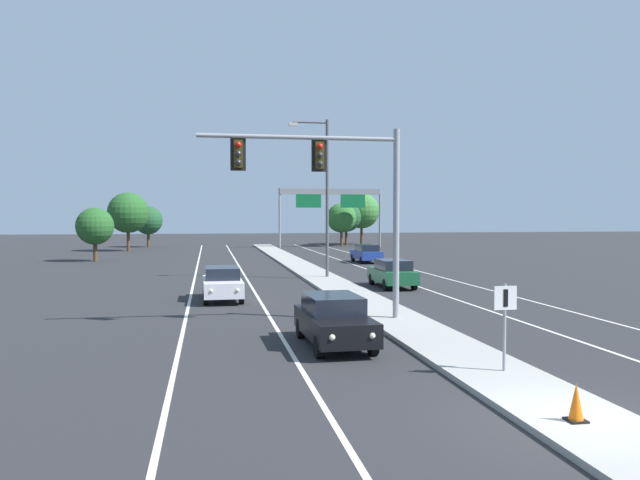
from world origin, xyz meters
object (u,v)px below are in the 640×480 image
at_px(median_sign_post, 505,314).
at_px(tree_far_right_c, 346,217).
at_px(street_lamp_median, 324,188).
at_px(traffic_cone_median_nose, 576,403).
at_px(car_receding_green, 392,273).
at_px(tree_far_right_a, 341,218).
at_px(car_receding_blue, 366,253).
at_px(tree_far_right_b, 362,211).
at_px(tree_far_left_a, 95,226).
at_px(car_oncoming_black, 334,320).
at_px(overhead_signal_mast, 335,182).
at_px(car_oncoming_white, 222,283).
at_px(highway_sign_gantry, 331,199).
at_px(tree_far_left_c, 148,220).
at_px(tree_far_left_b, 128,213).

distance_m(median_sign_post, tree_far_right_c, 69.38).
height_order(street_lamp_median, traffic_cone_median_nose, street_lamp_median).
bearing_deg(car_receding_green, tree_far_right_a, 81.30).
distance_m(street_lamp_median, car_receding_blue, 15.15).
height_order(tree_far_right_b, tree_far_right_c, tree_far_right_b).
bearing_deg(tree_far_left_a, tree_far_right_c, 41.77).
relative_size(car_oncoming_black, car_receding_blue, 1.00).
height_order(overhead_signal_mast, street_lamp_median, street_lamp_median).
bearing_deg(tree_far_left_a, tree_far_right_a, 40.28).
bearing_deg(traffic_cone_median_nose, median_sign_post, 83.12).
height_order(traffic_cone_median_nose, tree_far_right_a, tree_far_right_a).
bearing_deg(car_receding_green, car_receding_blue, 80.08).
xyz_separation_m(traffic_cone_median_nose, tree_far_right_c, (11.69, 72.25, 3.35)).
bearing_deg(car_oncoming_white, median_sign_post, -66.79).
distance_m(traffic_cone_median_nose, tree_far_left_a, 49.81).
relative_size(car_receding_green, tree_far_right_c, 0.76).
distance_m(median_sign_post, highway_sign_gantry, 63.57).
relative_size(overhead_signal_mast, tree_far_left_a, 1.59).
bearing_deg(median_sign_post, car_receding_green, 81.44).
bearing_deg(car_oncoming_white, tree_far_right_a, 71.65).
bearing_deg(tree_far_right_b, car_oncoming_white, -110.58).
bearing_deg(tree_far_left_c, tree_far_left_b, -99.23).
bearing_deg(car_oncoming_black, street_lamp_median, 80.34).
distance_m(highway_sign_gantry, tree_far_left_b, 24.70).
relative_size(median_sign_post, tree_far_right_a, 0.38).
bearing_deg(car_oncoming_black, tree_far_right_b, 75.24).
bearing_deg(street_lamp_median, traffic_cone_median_nose, -90.77).
xyz_separation_m(street_lamp_median, tree_far_right_a, (10.15, 41.66, -2.06)).
distance_m(car_oncoming_black, tree_far_left_b, 56.08).
distance_m(median_sign_post, street_lamp_median, 24.85).
relative_size(overhead_signal_mast, tree_far_left_b, 1.14).
relative_size(street_lamp_median, tree_far_right_b, 1.38).
height_order(tree_far_right_b, tree_far_left_b, tree_far_right_b).
distance_m(overhead_signal_mast, tree_far_left_c, 60.47).
xyz_separation_m(traffic_cone_median_nose, tree_far_left_c, (-14.47, 71.35, 2.93)).
relative_size(car_oncoming_black, tree_far_left_c, 0.86).
distance_m(tree_far_right_b, tree_far_left_b, 32.38).
height_order(overhead_signal_mast, tree_far_left_b, overhead_signal_mast).
bearing_deg(overhead_signal_mast, tree_far_right_c, 76.98).
height_order(car_oncoming_black, tree_far_right_b, tree_far_right_b).
bearing_deg(tree_far_left_b, car_oncoming_white, -77.43).
bearing_deg(car_receding_green, median_sign_post, -98.56).
distance_m(median_sign_post, traffic_cone_median_nose, 3.99).
height_order(median_sign_post, traffic_cone_median_nose, median_sign_post).
height_order(overhead_signal_mast, car_receding_green, overhead_signal_mast).
relative_size(overhead_signal_mast, traffic_cone_median_nose, 10.27).
height_order(car_receding_blue, tree_far_left_b, tree_far_left_b).
distance_m(median_sign_post, tree_far_right_b, 71.88).
height_order(tree_far_right_b, tree_far_left_a, tree_far_right_b).
relative_size(car_receding_green, traffic_cone_median_nose, 6.05).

